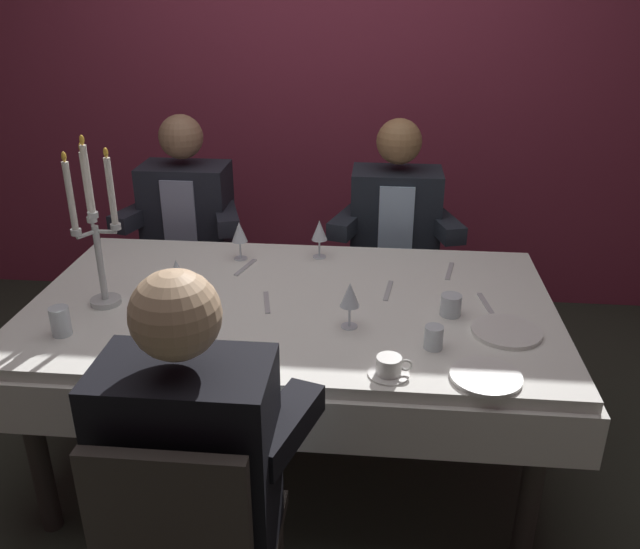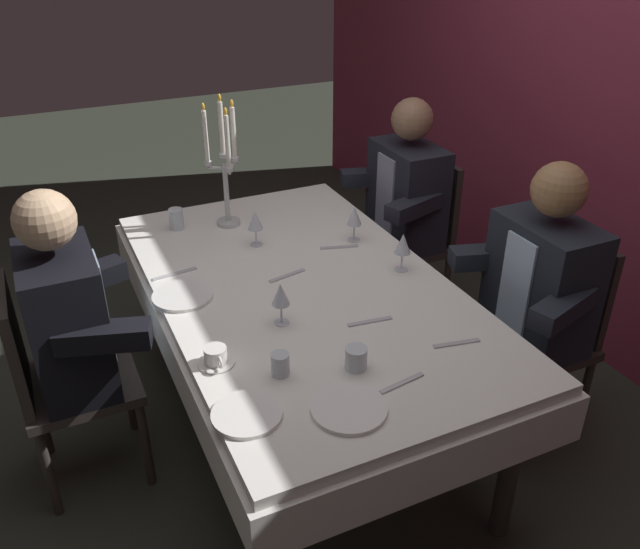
{
  "view_description": "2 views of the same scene",
  "coord_description": "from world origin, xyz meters",
  "px_view_note": "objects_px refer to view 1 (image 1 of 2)",
  "views": [
    {
      "loc": [
        0.31,
        -2.14,
        1.82
      ],
      "look_at": [
        0.1,
        0.07,
        0.82
      ],
      "focal_mm": 37.01,
      "sensor_mm": 36.0,
      "label": 1
    },
    {
      "loc": [
        2.07,
        -0.89,
        2.05
      ],
      "look_at": [
        0.08,
        0.04,
        0.82
      ],
      "focal_mm": 36.82,
      "sensor_mm": 36.0,
      "label": 2
    }
  ],
  "objects_px": {
    "dinner_plate_0": "(486,377)",
    "water_tumbler_1": "(434,337)",
    "dinner_plate_2": "(238,364)",
    "candelabra": "(96,232)",
    "seated_diner_2": "(395,223)",
    "water_tumbler_2": "(60,321)",
    "wine_glass_2": "(177,273)",
    "wine_glass_3": "(350,296)",
    "water_tumbler_0": "(451,305)",
    "wine_glass_0": "(319,232)",
    "coffee_cup_0": "(389,367)",
    "wine_glass_1": "(239,233)",
    "seated_diner_0": "(188,217)",
    "dining_table": "(292,329)",
    "dinner_plate_1": "(506,331)",
    "seated_diner_1": "(189,460)"
  },
  "relations": [
    {
      "from": "dinner_plate_0",
      "to": "water_tumbler_1",
      "type": "relative_size",
      "value": 2.76
    },
    {
      "from": "dinner_plate_2",
      "to": "water_tumbler_1",
      "type": "relative_size",
      "value": 3.06
    },
    {
      "from": "candelabra",
      "to": "seated_diner_2",
      "type": "xyz_separation_m",
      "value": [
        1.05,
        0.97,
        -0.28
      ]
    },
    {
      "from": "dinner_plate_2",
      "to": "water_tumbler_2",
      "type": "relative_size",
      "value": 2.38
    },
    {
      "from": "wine_glass_2",
      "to": "wine_glass_3",
      "type": "relative_size",
      "value": 1.0
    },
    {
      "from": "water_tumbler_0",
      "to": "water_tumbler_1",
      "type": "xyz_separation_m",
      "value": [
        -0.07,
        -0.23,
        0.0
      ]
    },
    {
      "from": "wine_glass_0",
      "to": "coffee_cup_0",
      "type": "distance_m",
      "value": 0.94
    },
    {
      "from": "water_tumbler_0",
      "to": "seated_diner_2",
      "type": "bearing_deg",
      "value": 100.97
    },
    {
      "from": "wine_glass_1",
      "to": "seated_diner_0",
      "type": "relative_size",
      "value": 0.13
    },
    {
      "from": "dinner_plate_2",
      "to": "wine_glass_3",
      "type": "relative_size",
      "value": 1.44
    },
    {
      "from": "candelabra",
      "to": "water_tumbler_2",
      "type": "bearing_deg",
      "value": -103.43
    },
    {
      "from": "dining_table",
      "to": "dinner_plate_2",
      "type": "xyz_separation_m",
      "value": [
        -0.11,
        -0.46,
        0.13
      ]
    },
    {
      "from": "dinner_plate_2",
      "to": "seated_diner_2",
      "type": "bearing_deg",
      "value": 69.95
    },
    {
      "from": "wine_glass_0",
      "to": "water_tumbler_1",
      "type": "xyz_separation_m",
      "value": [
        0.43,
        -0.71,
        -0.08
      ]
    },
    {
      "from": "candelabra",
      "to": "wine_glass_0",
      "type": "relative_size",
      "value": 3.74
    },
    {
      "from": "wine_glass_2",
      "to": "water_tumbler_2",
      "type": "distance_m",
      "value": 0.42
    },
    {
      "from": "dining_table",
      "to": "coffee_cup_0",
      "type": "relative_size",
      "value": 14.7
    },
    {
      "from": "dinner_plate_1",
      "to": "candelabra",
      "type": "bearing_deg",
      "value": 176.53
    },
    {
      "from": "dinner_plate_1",
      "to": "water_tumbler_1",
      "type": "height_order",
      "value": "water_tumbler_1"
    },
    {
      "from": "dinner_plate_0",
      "to": "seated_diner_2",
      "type": "height_order",
      "value": "seated_diner_2"
    },
    {
      "from": "dinner_plate_2",
      "to": "seated_diner_0",
      "type": "xyz_separation_m",
      "value": [
        -0.53,
        1.34,
        -0.01
      ]
    },
    {
      "from": "candelabra",
      "to": "seated_diner_1",
      "type": "relative_size",
      "value": 0.5
    },
    {
      "from": "wine_glass_1",
      "to": "seated_diner_2",
      "type": "bearing_deg",
      "value": 38.4
    },
    {
      "from": "wine_glass_3",
      "to": "water_tumbler_0",
      "type": "xyz_separation_m",
      "value": [
        0.35,
        0.12,
        -0.08
      ]
    },
    {
      "from": "wine_glass_2",
      "to": "water_tumbler_0",
      "type": "relative_size",
      "value": 2.16
    },
    {
      "from": "dinner_plate_0",
      "to": "wine_glass_3",
      "type": "bearing_deg",
      "value": 146.16
    },
    {
      "from": "wine_glass_1",
      "to": "wine_glass_3",
      "type": "height_order",
      "value": "same"
    },
    {
      "from": "wine_glass_0",
      "to": "water_tumbler_2",
      "type": "distance_m",
      "value": 1.08
    },
    {
      "from": "water_tumbler_2",
      "to": "seated_diner_2",
      "type": "distance_m",
      "value": 1.64
    },
    {
      "from": "candelabra",
      "to": "dinner_plate_0",
      "type": "height_order",
      "value": "candelabra"
    },
    {
      "from": "dining_table",
      "to": "water_tumbler_1",
      "type": "distance_m",
      "value": 0.6
    },
    {
      "from": "wine_glass_3",
      "to": "candelabra",
      "type": "bearing_deg",
      "value": 174.21
    },
    {
      "from": "wine_glass_0",
      "to": "wine_glass_3",
      "type": "height_order",
      "value": "same"
    },
    {
      "from": "dinner_plate_1",
      "to": "wine_glass_0",
      "type": "height_order",
      "value": "wine_glass_0"
    },
    {
      "from": "wine_glass_0",
      "to": "seated_diner_2",
      "type": "bearing_deg",
      "value": 55.25
    },
    {
      "from": "seated_diner_2",
      "to": "water_tumbler_2",
      "type": "bearing_deg",
      "value": -132.55
    },
    {
      "from": "wine_glass_0",
      "to": "wine_glass_3",
      "type": "distance_m",
      "value": 0.62
    },
    {
      "from": "wine_glass_1",
      "to": "dinner_plate_0",
      "type": "bearing_deg",
      "value": -42.49
    },
    {
      "from": "dinner_plate_2",
      "to": "wine_glass_0",
      "type": "distance_m",
      "value": 0.9
    },
    {
      "from": "dinner_plate_1",
      "to": "coffee_cup_0",
      "type": "height_order",
      "value": "coffee_cup_0"
    },
    {
      "from": "water_tumbler_0",
      "to": "wine_glass_2",
      "type": "bearing_deg",
      "value": 179.19
    },
    {
      "from": "wine_glass_1",
      "to": "water_tumbler_0",
      "type": "xyz_separation_m",
      "value": [
        0.83,
        -0.43,
        -0.08
      ]
    },
    {
      "from": "candelabra",
      "to": "dining_table",
      "type": "bearing_deg",
      "value": 7.58
    },
    {
      "from": "wine_glass_0",
      "to": "candelabra",
      "type": "bearing_deg",
      "value": -145.11
    },
    {
      "from": "dinner_plate_1",
      "to": "seated_diner_2",
      "type": "height_order",
      "value": "seated_diner_2"
    },
    {
      "from": "water_tumbler_0",
      "to": "water_tumbler_1",
      "type": "relative_size",
      "value": 0.99
    },
    {
      "from": "water_tumbler_0",
      "to": "seated_diner_0",
      "type": "bearing_deg",
      "value": 141.96
    },
    {
      "from": "dining_table",
      "to": "dinner_plate_0",
      "type": "height_order",
      "value": "dinner_plate_0"
    },
    {
      "from": "candelabra",
      "to": "coffee_cup_0",
      "type": "distance_m",
      "value": 1.12
    },
    {
      "from": "water_tumbler_1",
      "to": "candelabra",
      "type": "bearing_deg",
      "value": 170.0
    }
  ]
}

